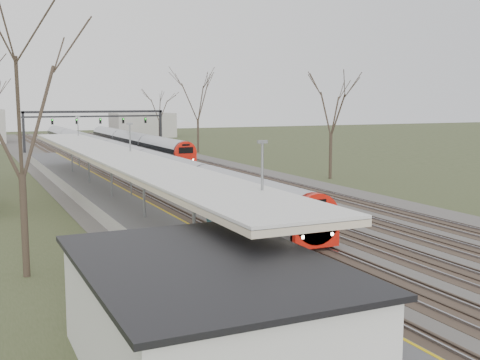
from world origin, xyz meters
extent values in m
cube|color=#474442|center=(0.00, 55.00, 0.05)|extent=(24.00, 160.00, 0.10)
cube|color=#4C3828|center=(-6.00, 55.00, 0.09)|extent=(2.60, 160.00, 0.06)
cube|color=gray|center=(-6.72, 55.00, 0.16)|extent=(0.07, 160.00, 0.12)
cube|color=gray|center=(-5.28, 55.00, 0.16)|extent=(0.07, 160.00, 0.12)
cube|color=#4C3828|center=(-2.50, 55.00, 0.09)|extent=(2.60, 160.00, 0.06)
cube|color=gray|center=(-3.22, 55.00, 0.16)|extent=(0.07, 160.00, 0.12)
cube|color=gray|center=(-1.78, 55.00, 0.16)|extent=(0.07, 160.00, 0.12)
cube|color=#4C3828|center=(1.00, 55.00, 0.09)|extent=(2.60, 160.00, 0.06)
cube|color=gray|center=(0.28, 55.00, 0.16)|extent=(0.07, 160.00, 0.12)
cube|color=gray|center=(1.72, 55.00, 0.16)|extent=(0.07, 160.00, 0.12)
cube|color=#4C3828|center=(4.50, 55.00, 0.09)|extent=(2.60, 160.00, 0.06)
cube|color=gray|center=(3.78, 55.00, 0.16)|extent=(0.07, 160.00, 0.12)
cube|color=gray|center=(5.22, 55.00, 0.16)|extent=(0.07, 160.00, 0.12)
cube|color=#4C3828|center=(8.00, 55.00, 0.09)|extent=(2.60, 160.00, 0.06)
cube|color=gray|center=(7.28, 55.00, 0.16)|extent=(0.07, 160.00, 0.12)
cube|color=gray|center=(8.72, 55.00, 0.16)|extent=(0.07, 160.00, 0.12)
cube|color=#9E9B93|center=(-9.05, 37.50, 0.50)|extent=(3.50, 69.00, 1.00)
cylinder|color=slate|center=(-9.05, 10.00, 2.50)|extent=(0.14, 0.14, 3.00)
cylinder|color=slate|center=(-9.05, 18.00, 2.50)|extent=(0.14, 0.14, 3.00)
cylinder|color=slate|center=(-9.05, 26.00, 2.50)|extent=(0.14, 0.14, 3.00)
cylinder|color=slate|center=(-9.05, 34.00, 2.50)|extent=(0.14, 0.14, 3.00)
cylinder|color=slate|center=(-9.05, 42.00, 2.50)|extent=(0.14, 0.14, 3.00)
cylinder|color=slate|center=(-9.05, 50.00, 2.50)|extent=(0.14, 0.14, 3.00)
cube|color=silver|center=(-9.05, 33.00, 4.05)|extent=(4.10, 50.00, 0.12)
cube|color=beige|center=(-9.05, 33.00, 3.88)|extent=(4.10, 50.00, 0.25)
cube|color=silver|center=(-12.50, 8.00, 1.60)|extent=(6.00, 9.00, 3.20)
cube|color=black|center=(-10.00, 85.00, 3.00)|extent=(0.35, 0.35, 6.00)
cube|color=black|center=(10.50, 85.00, 3.00)|extent=(0.35, 0.35, 6.00)
cube|color=black|center=(0.25, 85.00, 5.90)|extent=(21.00, 0.35, 0.35)
cube|color=black|center=(0.25, 85.00, 5.20)|extent=(21.00, 0.25, 0.25)
cube|color=black|center=(-6.00, 84.80, 4.50)|extent=(0.32, 0.22, 0.85)
sphere|color=#0CFF19|center=(-6.00, 84.66, 4.75)|extent=(0.16, 0.16, 0.16)
cube|color=black|center=(-2.50, 84.80, 4.50)|extent=(0.32, 0.22, 0.85)
sphere|color=#0CFF19|center=(-2.50, 84.66, 4.75)|extent=(0.16, 0.16, 0.16)
cube|color=black|center=(1.00, 84.80, 4.50)|extent=(0.32, 0.22, 0.85)
sphere|color=#0CFF19|center=(1.00, 84.66, 4.75)|extent=(0.16, 0.16, 0.16)
cube|color=black|center=(4.50, 84.80, 4.50)|extent=(0.32, 0.22, 0.85)
sphere|color=#0CFF19|center=(4.50, 84.66, 4.75)|extent=(0.16, 0.16, 0.16)
cube|color=black|center=(8.00, 84.80, 4.50)|extent=(0.32, 0.22, 0.85)
sphere|color=#0CFF19|center=(8.00, 84.66, 4.75)|extent=(0.16, 0.16, 0.16)
cylinder|color=#2D231C|center=(-16.00, 20.00, 2.25)|extent=(0.30, 0.30, 4.50)
cylinder|color=#2D231C|center=(14.00, 42.00, 2.25)|extent=(0.30, 0.30, 4.50)
cube|color=#ADAFB7|center=(-2.50, 63.25, 1.10)|extent=(2.55, 90.00, 1.60)
cylinder|color=#ADAFB7|center=(-2.50, 63.25, 1.75)|extent=(2.60, 89.70, 2.60)
cube|color=black|center=(-2.50, 63.25, 1.85)|extent=(2.62, 89.40, 0.55)
cube|color=red|center=(-2.50, 18.35, 1.05)|extent=(2.55, 0.50, 1.50)
cylinder|color=red|center=(-2.50, 18.40, 1.75)|extent=(2.60, 0.60, 2.60)
cube|color=black|center=(-2.50, 18.13, 2.05)|extent=(1.70, 0.12, 0.70)
sphere|color=white|center=(-3.35, 18.15, 0.95)|extent=(0.22, 0.22, 0.22)
sphere|color=white|center=(-1.65, 18.15, 0.95)|extent=(0.22, 0.22, 0.22)
cube|color=black|center=(-2.50, 63.25, 0.17)|extent=(1.80, 89.00, 0.35)
cube|color=#ADAFB7|center=(4.50, 79.28, 1.10)|extent=(2.55, 45.00, 1.60)
cylinder|color=#ADAFB7|center=(4.50, 79.28, 1.75)|extent=(2.60, 44.70, 2.60)
cube|color=black|center=(4.50, 79.28, 1.85)|extent=(2.62, 44.40, 0.55)
cube|color=red|center=(4.50, 56.88, 1.05)|extent=(2.55, 0.50, 1.50)
cylinder|color=red|center=(4.50, 56.93, 1.75)|extent=(2.60, 0.60, 2.60)
cube|color=black|center=(4.50, 56.66, 2.05)|extent=(1.70, 0.12, 0.70)
sphere|color=white|center=(3.65, 56.68, 0.95)|extent=(0.22, 0.22, 0.22)
sphere|color=white|center=(5.35, 56.68, 0.95)|extent=(0.22, 0.22, 0.22)
cube|color=black|center=(4.50, 79.28, 0.17)|extent=(1.80, 44.00, 0.35)
imported|color=#2D4F58|center=(-8.34, 17.95, 1.84)|extent=(0.51, 0.68, 1.68)
camera|label=1|loc=(-18.26, -6.65, 7.59)|focal=45.00mm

